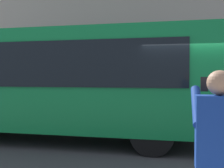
# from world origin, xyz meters

# --- Properties ---
(ground_plane) EXTENTS (60.00, 60.00, 0.00)m
(ground_plane) POSITION_xyz_m (0.00, 0.00, 0.00)
(ground_plane) COLOR #38383A
(red_bus) EXTENTS (9.05, 2.54, 3.08)m
(red_bus) POSITION_xyz_m (4.05, -0.24, 1.68)
(red_bus) COLOR #0F7238
(red_bus) RESTS_ON ground_plane
(pedestrian_photographer) EXTENTS (0.53, 0.52, 1.70)m
(pedestrian_photographer) POSITION_xyz_m (0.13, 4.67, 1.14)
(pedestrian_photographer) COLOR #2D2D33
(pedestrian_photographer) RESTS_ON sidewalk_curb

